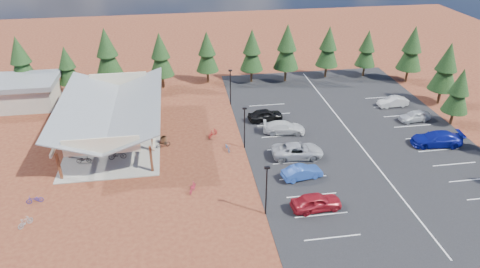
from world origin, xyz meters
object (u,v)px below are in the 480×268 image
bike_1 (86,142)px  bike_16 (163,144)px  lamp_post_0 (266,187)px  bike_0 (84,160)px  car_0 (316,202)px  bike_9 (25,222)px  bike_2 (105,119)px  car_4 (265,115)px  car_2 (297,151)px  bike_pavilion (111,108)px  bike_10 (35,199)px  car_9 (393,102)px  car_3 (284,127)px  bike_5 (122,137)px  lamp_post_2 (230,85)px  car_8 (415,116)px  lamp_post_1 (245,125)px  car_1 (302,172)px  bike_14 (228,147)px  trash_bin_1 (164,140)px  bike_6 (144,119)px  bike_7 (132,104)px  outbuilding (17,93)px  bike_4 (117,155)px  bike_11 (193,187)px  car_7 (437,139)px  bike_15 (213,133)px  bike_3 (98,110)px

bike_1 → bike_16: (8.83, -1.65, -0.13)m
lamp_post_0 → bike_1: lamp_post_0 is taller
bike_0 → car_0: size_ratio=0.33×
bike_9 → bike_2: bearing=-63.3°
car_0 → car_4: bearing=-1.4°
car_2 → bike_pavilion: bearing=72.7°
bike_10 → bike_16: bearing=115.6°
lamp_post_0 → car_4: (3.81, 18.46, -2.17)m
car_9 → car_0: bearing=-44.3°
bike_10 → car_2: size_ratio=0.27×
bike_10 → car_3: bearing=100.3°
bike_5 → lamp_post_2: bearing=-60.2°
car_9 → bike_16: bearing=-81.7°
bike_9 → car_8: (44.06, 13.77, 0.29)m
lamp_post_1 → car_2: lamp_post_1 is taller
bike_0 → car_1: bearing=-105.2°
bike_2 → bike_9: bearing=173.2°
bike_1 → bike_14: (16.11, -3.48, -0.16)m
trash_bin_1 → car_4: bearing=17.4°
bike_pavilion → car_4: 19.10m
bike_14 → car_1: size_ratio=0.38×
bike_6 → bike_7: bike_7 is taller
outbuilding → bike_9: size_ratio=7.44×
bike_0 → bike_4: size_ratio=0.82×
bike_0 → car_4: car_4 is taller
bike_11 → car_7: (28.57, 4.71, 0.37)m
bike_14 → trash_bin_1: bearing=149.5°
bike_10 → bike_15: bike_15 is taller
bike_14 → bike_16: size_ratio=0.94×
lamp_post_2 → bike_14: 12.76m
car_7 → car_1: bearing=-68.6°
outbuilding → car_8: bearing=-13.7°
lamp_post_2 → bike_4: (-14.26, -12.44, -2.37)m
bike_0 → bike_14: bearing=-88.4°
bike_pavilion → bike_5: size_ratio=11.54×
bike_15 → bike_2: bearing=22.2°
trash_bin_1 → car_8: bearing=1.7°
lamp_post_0 → bike_6: (-11.81, 20.37, -2.46)m
bike_pavilion → car_7: size_ratio=3.37×
car_3 → car_4: 4.04m
lamp_post_1 → bike_4: size_ratio=2.68×
lamp_post_0 → lamp_post_2: bearing=90.0°
bike_16 → bike_9: bearing=-65.4°
bike_5 → car_1: (18.94, -10.52, 0.13)m
lamp_post_0 → bike_10: bearing=167.1°
bike_15 → car_9: (25.45, 4.73, 0.23)m
car_7 → car_2: bearing=-81.8°
trash_bin_1 → bike_15: size_ratio=0.55×
bike_6 → lamp_post_1: bearing=-114.8°
bike_3 → bike_6: (6.18, -3.57, -0.04)m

